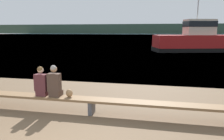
{
  "coord_description": "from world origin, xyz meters",
  "views": [
    {
      "loc": [
        2.28,
        -3.14,
        2.48
      ],
      "look_at": [
        0.39,
        5.9,
        0.82
      ],
      "focal_mm": 35.0,
      "sensor_mm": 36.0,
      "label": 1
    }
  ],
  "objects_px": {
    "person_right": "(55,83)",
    "shopping_bag": "(69,93)",
    "tugboat_red": "(195,41)",
    "person_left": "(42,83)",
    "bench_main": "(92,101)"
  },
  "relations": [
    {
      "from": "bench_main",
      "to": "person_right",
      "type": "bearing_deg",
      "value": -179.92
    },
    {
      "from": "person_right",
      "to": "shopping_bag",
      "type": "relative_size",
      "value": 4.03
    },
    {
      "from": "shopping_bag",
      "to": "tugboat_red",
      "type": "distance_m",
      "value": 23.27
    },
    {
      "from": "person_left",
      "to": "tugboat_red",
      "type": "bearing_deg",
      "value": 70.23
    },
    {
      "from": "person_right",
      "to": "tugboat_red",
      "type": "distance_m",
      "value": 23.44
    },
    {
      "from": "tugboat_red",
      "to": "person_right",
      "type": "bearing_deg",
      "value": 145.67
    },
    {
      "from": "person_right",
      "to": "person_left",
      "type": "bearing_deg",
      "value": 179.8
    },
    {
      "from": "person_left",
      "to": "tugboat_red",
      "type": "relative_size",
      "value": 0.09
    },
    {
      "from": "person_left",
      "to": "person_right",
      "type": "xyz_separation_m",
      "value": [
        0.44,
        -0.0,
        0.03
      ]
    },
    {
      "from": "bench_main",
      "to": "person_right",
      "type": "xyz_separation_m",
      "value": [
        -1.18,
        -0.0,
        0.51
      ]
    },
    {
      "from": "bench_main",
      "to": "person_left",
      "type": "xyz_separation_m",
      "value": [
        -1.62,
        -0.0,
        0.48
      ]
    },
    {
      "from": "tugboat_red",
      "to": "bench_main",
      "type": "bearing_deg",
      "value": 148.44
    },
    {
      "from": "person_left",
      "to": "shopping_bag",
      "type": "bearing_deg",
      "value": 1.9
    },
    {
      "from": "person_left",
      "to": "shopping_bag",
      "type": "xyz_separation_m",
      "value": [
        0.9,
        0.03,
        -0.28
      ]
    },
    {
      "from": "person_right",
      "to": "tugboat_red",
      "type": "xyz_separation_m",
      "value": [
        7.53,
        22.2,
        0.32
      ]
    }
  ]
}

